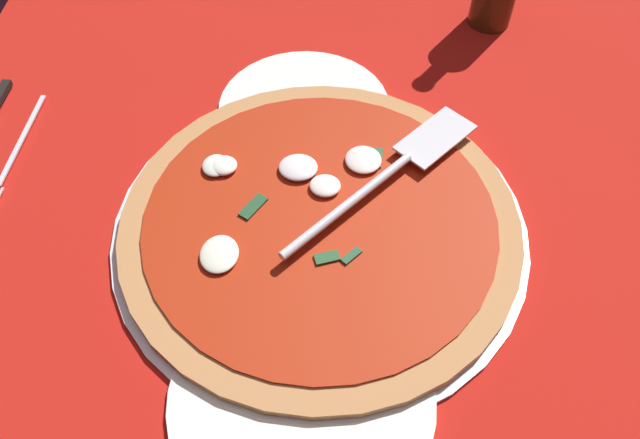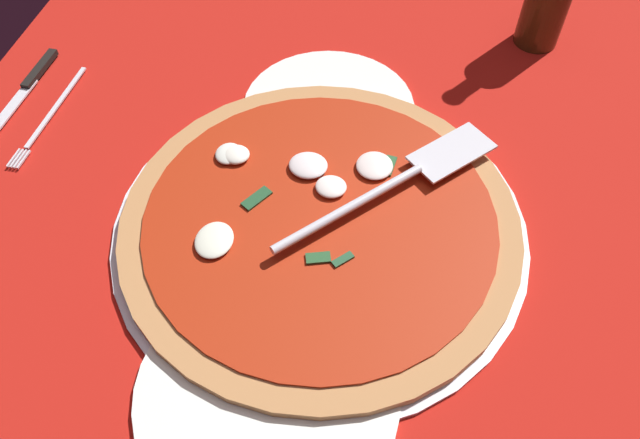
# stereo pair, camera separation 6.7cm
# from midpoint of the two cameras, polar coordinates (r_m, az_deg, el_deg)

# --- Properties ---
(ground_plane) EXTENTS (1.07, 1.07, 0.01)m
(ground_plane) POSITION_cam_midpoint_polar(r_m,az_deg,el_deg) (0.70, 6.40, -0.01)
(ground_plane) COLOR #B01911
(checker_pattern) EXTENTS (1.07, 1.07, 0.00)m
(checker_pattern) POSITION_cam_midpoint_polar(r_m,az_deg,el_deg) (0.70, 6.43, 0.21)
(checker_pattern) COLOR silver
(checker_pattern) RESTS_ON ground_plane
(pizza_pan) EXTENTS (0.46, 0.46, 0.01)m
(pizza_pan) POSITION_cam_midpoint_polar(r_m,az_deg,el_deg) (0.68, 2.81, -0.91)
(pizza_pan) COLOR silver
(pizza_pan) RESTS_ON ground_plane
(dinner_plate_left) EXTENTS (0.24, 0.24, 0.01)m
(dinner_plate_left) POSITION_cam_midpoint_polar(r_m,az_deg,el_deg) (0.58, -1.53, -15.91)
(dinner_plate_left) COLOR white
(dinner_plate_left) RESTS_ON ground_plane
(dinner_plate_right) EXTENTS (0.22, 0.22, 0.01)m
(dinner_plate_right) POSITION_cam_midpoint_polar(r_m,az_deg,el_deg) (0.81, 3.22, 10.26)
(dinner_plate_right) COLOR white
(dinner_plate_right) RESTS_ON ground_plane
(pizza) EXTENTS (0.44, 0.44, 0.03)m
(pizza) POSITION_cam_midpoint_polar(r_m,az_deg,el_deg) (0.67, 2.76, -0.21)
(pizza) COLOR #B67C48
(pizza) RESTS_ON pizza_pan
(pizza_server) EXTENTS (0.23, 0.23, 0.01)m
(pizza_server) POSITION_cam_midpoint_polar(r_m,az_deg,el_deg) (0.68, 9.79, 3.22)
(pizza_server) COLOR silver
(pizza_server) RESTS_ON pizza
(place_setting_far) EXTENTS (0.21, 0.13, 0.01)m
(place_setting_far) POSITION_cam_midpoint_polar(r_m,az_deg,el_deg) (0.88, -22.86, 9.80)
(place_setting_far) COLOR silver
(place_setting_far) RESTS_ON ground_plane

